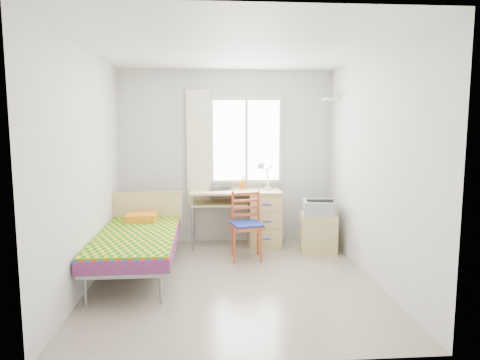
% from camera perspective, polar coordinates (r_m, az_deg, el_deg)
% --- Properties ---
extents(floor, '(3.50, 3.50, 0.00)m').
position_cam_1_polar(floor, '(5.06, -0.91, -13.24)').
color(floor, '#BCAD93').
rests_on(floor, ground).
extents(ceiling, '(3.50, 3.50, 0.00)m').
position_cam_1_polar(ceiling, '(4.82, -0.97, 17.15)').
color(ceiling, white).
rests_on(ceiling, wall_back).
extents(wall_back, '(3.20, 0.00, 3.20)m').
position_cam_1_polar(wall_back, '(6.51, -1.81, 3.08)').
color(wall_back, silver).
rests_on(wall_back, ground).
extents(wall_left, '(0.00, 3.50, 3.50)m').
position_cam_1_polar(wall_left, '(4.94, -19.80, 1.34)').
color(wall_left, silver).
rests_on(wall_left, ground).
extents(wall_right, '(0.00, 3.50, 3.50)m').
position_cam_1_polar(wall_right, '(5.11, 17.28, 1.62)').
color(wall_right, silver).
rests_on(wall_right, ground).
extents(window, '(1.10, 0.04, 1.30)m').
position_cam_1_polar(window, '(6.49, 0.85, 5.28)').
color(window, white).
rests_on(window, wall_back).
extents(curtain, '(0.35, 0.05, 1.70)m').
position_cam_1_polar(curtain, '(6.43, -5.54, 4.33)').
color(curtain, white).
rests_on(curtain, wall_back).
extents(floating_shelf, '(0.20, 0.32, 0.03)m').
position_cam_1_polar(floating_shelf, '(6.39, 11.99, 10.47)').
color(floating_shelf, white).
rests_on(floating_shelf, wall_right).
extents(bed, '(0.94, 1.99, 0.86)m').
position_cam_1_polar(bed, '(5.34, -13.42, -7.67)').
color(bed, gray).
rests_on(bed, floor).
extents(desk, '(1.34, 0.63, 0.83)m').
position_cam_1_polar(desk, '(6.39, 2.59, -4.72)').
color(desk, tan).
rests_on(desk, floor).
extents(chair, '(0.47, 0.47, 0.90)m').
position_cam_1_polar(chair, '(5.75, 0.94, -5.47)').
color(chair, '#A4421F').
rests_on(chair, floor).
extents(cabinet, '(0.55, 0.50, 0.54)m').
position_cam_1_polar(cabinet, '(6.17, 10.36, -6.97)').
color(cabinet, tan).
rests_on(cabinet, floor).
extents(printer, '(0.47, 0.52, 0.20)m').
position_cam_1_polar(printer, '(6.13, 10.33, -3.54)').
color(printer, '#929699').
rests_on(printer, cabinet).
extents(laptop, '(0.43, 0.36, 0.03)m').
position_cam_1_polar(laptop, '(6.31, -2.40, -1.22)').
color(laptop, black).
rests_on(laptop, desk).
extents(pen_cup, '(0.12, 0.12, 0.12)m').
position_cam_1_polar(pen_cup, '(6.42, 0.41, -0.67)').
color(pen_cup, orange).
rests_on(pen_cup, desk).
extents(task_lamp, '(0.23, 0.32, 0.42)m').
position_cam_1_polar(task_lamp, '(6.20, 3.28, 0.93)').
color(task_lamp, white).
rests_on(task_lamp, desk).
extents(book, '(0.27, 0.31, 0.02)m').
position_cam_1_polar(book, '(6.32, -2.53, -3.55)').
color(book, gray).
rests_on(book, desk).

